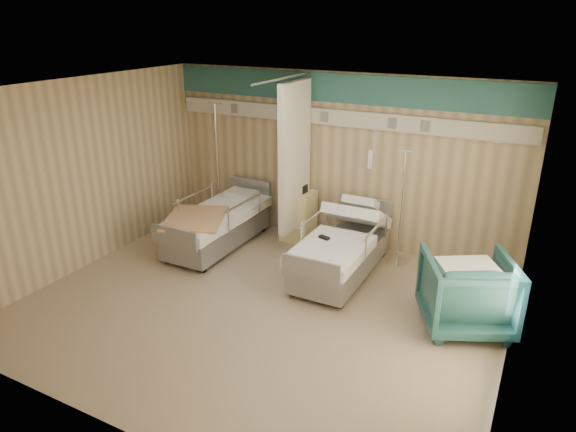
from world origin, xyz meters
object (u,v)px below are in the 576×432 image
Objects in this scene: bed_right at (341,256)px; iv_stand_right at (398,241)px; iv_stand_left at (219,200)px; bedside_cabinet at (298,216)px; bed_left at (217,229)px; visitor_armchair at (467,292)px.

iv_stand_right is (0.63, 0.77, 0.05)m from bed_right.
bed_right is 0.97× the size of iv_stand_left.
bed_right is at bearing -38.05° from bedside_cabinet.
bed_right is at bearing -17.76° from iv_stand_left.
bedside_cabinet is at bearing 40.60° from bed_left.
iv_stand_right is at bearing 15.23° from bed_left.
bed_right is 2.54× the size of bedside_cabinet.
visitor_armchair is 0.58× the size of iv_stand_right.
iv_stand_left is at bearing -42.25° from visitor_armchair.
bedside_cabinet is 0.82× the size of visitor_armchair.
iv_stand_right is (1.78, -0.13, -0.06)m from bedside_cabinet.
iv_stand_right is (-1.22, 1.32, -0.10)m from visitor_armchair.
bed_left is at bearing -139.40° from bedside_cabinet.
iv_stand_right is at bearing -1.93° from iv_stand_left.
iv_stand_right reaches higher than bedside_cabinet.
visitor_armchair reaches higher than bedside_cabinet.
bed_right is 2.90m from iv_stand_left.
visitor_armchair reaches higher than bed_left.
bedside_cabinet is at bearing -50.77° from visitor_armchair.
bedside_cabinet reaches higher than bed_left.
bed_left is 1.39m from bedside_cabinet.
bed_left is at bearing 180.00° from bed_right.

